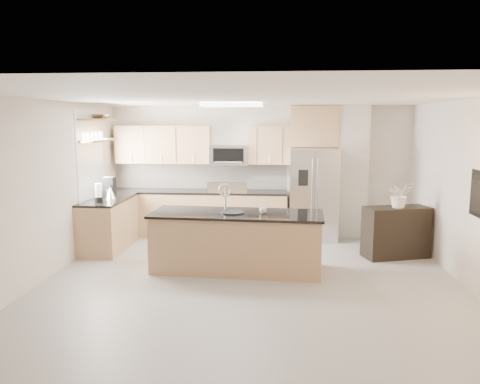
# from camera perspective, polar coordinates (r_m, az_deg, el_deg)

# --- Properties ---
(floor) EXTENTS (6.50, 6.50, 0.00)m
(floor) POSITION_cam_1_polar(r_m,az_deg,el_deg) (6.63, 1.20, -11.63)
(floor) COLOR gray
(floor) RESTS_ON ground
(ceiling) EXTENTS (6.00, 6.50, 0.02)m
(ceiling) POSITION_cam_1_polar(r_m,az_deg,el_deg) (6.22, 1.28, 11.44)
(ceiling) COLOR white
(ceiling) RESTS_ON wall_back
(wall_back) EXTENTS (6.00, 0.02, 2.60)m
(wall_back) POSITION_cam_1_polar(r_m,az_deg,el_deg) (9.51, 2.42, 2.64)
(wall_back) COLOR silver
(wall_back) RESTS_ON floor
(wall_front) EXTENTS (6.00, 0.02, 2.60)m
(wall_front) POSITION_cam_1_polar(r_m,az_deg,el_deg) (3.14, -2.39, -9.91)
(wall_front) COLOR silver
(wall_front) RESTS_ON floor
(wall_left) EXTENTS (0.02, 6.50, 2.60)m
(wall_left) POSITION_cam_1_polar(r_m,az_deg,el_deg) (7.13, -23.59, -0.11)
(wall_left) COLOR silver
(wall_left) RESTS_ON floor
(back_counter) EXTENTS (3.55, 0.66, 1.44)m
(back_counter) POSITION_cam_1_polar(r_m,az_deg,el_deg) (9.45, -5.14, -2.50)
(back_counter) COLOR tan
(back_counter) RESTS_ON floor
(left_counter) EXTENTS (0.66, 1.50, 0.92)m
(left_counter) POSITION_cam_1_polar(r_m,az_deg,el_deg) (8.80, -15.71, -3.71)
(left_counter) COLOR tan
(left_counter) RESTS_ON floor
(range) EXTENTS (0.76, 0.64, 1.14)m
(range) POSITION_cam_1_polar(r_m,az_deg,el_deg) (9.36, -1.37, -2.58)
(range) COLOR black
(range) RESTS_ON floor
(upper_cabinets) EXTENTS (3.50, 0.33, 0.75)m
(upper_cabinets) POSITION_cam_1_polar(r_m,az_deg,el_deg) (9.45, -5.55, 5.76)
(upper_cabinets) COLOR tan
(upper_cabinets) RESTS_ON wall_back
(microwave) EXTENTS (0.76, 0.40, 0.40)m
(microwave) POSITION_cam_1_polar(r_m,az_deg,el_deg) (9.32, -1.31, 4.56)
(microwave) COLOR silver
(microwave) RESTS_ON upper_cabinets
(refrigerator) EXTENTS (0.92, 0.78, 1.78)m
(refrigerator) POSITION_cam_1_polar(r_m,az_deg,el_deg) (9.21, 8.91, -0.22)
(refrigerator) COLOR silver
(refrigerator) RESTS_ON floor
(partition_column) EXTENTS (0.60, 0.30, 2.60)m
(partition_column) POSITION_cam_1_polar(r_m,az_deg,el_deg) (9.47, 13.47, 2.38)
(partition_column) COLOR silver
(partition_column) RESTS_ON floor
(window) EXTENTS (0.04, 1.15, 1.65)m
(window) POSITION_cam_1_polar(r_m,az_deg,el_deg) (8.75, -17.89, 4.00)
(window) COLOR white
(window) RESTS_ON wall_left
(shelf_lower) EXTENTS (0.30, 1.20, 0.04)m
(shelf_lower) POSITION_cam_1_polar(r_m,az_deg,el_deg) (8.77, -16.96, 6.02)
(shelf_lower) COLOR brown
(shelf_lower) RESTS_ON wall_left
(shelf_upper) EXTENTS (0.30, 1.20, 0.04)m
(shelf_upper) POSITION_cam_1_polar(r_m,az_deg,el_deg) (8.77, -17.07, 8.44)
(shelf_upper) COLOR brown
(shelf_upper) RESTS_ON wall_left
(ceiling_fixture) EXTENTS (1.00, 0.50, 0.06)m
(ceiling_fixture) POSITION_cam_1_polar(r_m,az_deg,el_deg) (7.84, -0.98, 10.58)
(ceiling_fixture) COLOR white
(ceiling_fixture) RESTS_ON ceiling
(island) EXTENTS (2.67, 1.09, 1.33)m
(island) POSITION_cam_1_polar(r_m,az_deg,el_deg) (7.26, -0.40, -6.02)
(island) COLOR tan
(island) RESTS_ON floor
(credenza) EXTENTS (1.17, 0.75, 0.86)m
(credenza) POSITION_cam_1_polar(r_m,az_deg,el_deg) (8.37, 18.49, -4.66)
(credenza) COLOR black
(credenza) RESTS_ON floor
(cup) EXTENTS (0.15, 0.15, 0.09)m
(cup) POSITION_cam_1_polar(r_m,az_deg,el_deg) (7.09, 2.83, -2.28)
(cup) COLOR white
(cup) RESTS_ON island
(platter) EXTENTS (0.37, 0.37, 0.02)m
(platter) POSITION_cam_1_polar(r_m,az_deg,el_deg) (7.13, -0.95, -2.49)
(platter) COLOR black
(platter) RESTS_ON island
(blender) EXTENTS (0.14, 0.14, 0.33)m
(blender) POSITION_cam_1_polar(r_m,az_deg,el_deg) (8.31, -16.87, -0.26)
(blender) COLOR black
(blender) RESTS_ON left_counter
(kettle) EXTENTS (0.19, 0.19, 0.24)m
(kettle) POSITION_cam_1_polar(r_m,az_deg,el_deg) (8.70, -15.52, -0.06)
(kettle) COLOR silver
(kettle) RESTS_ON left_counter
(coffee_maker) EXTENTS (0.21, 0.25, 0.37)m
(coffee_maker) POSITION_cam_1_polar(r_m,az_deg,el_deg) (8.85, -15.63, 0.53)
(coffee_maker) COLOR black
(coffee_maker) RESTS_ON left_counter
(bowl) EXTENTS (0.45, 0.45, 0.10)m
(bowl) POSITION_cam_1_polar(r_m,az_deg,el_deg) (8.91, -16.71, 8.89)
(bowl) COLOR silver
(bowl) RESTS_ON shelf_upper
(flower_vase) EXTENTS (0.72, 0.67, 0.68)m
(flower_vase) POSITION_cam_1_polar(r_m,az_deg,el_deg) (8.18, 18.92, 0.50)
(flower_vase) COLOR white
(flower_vase) RESTS_ON credenza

